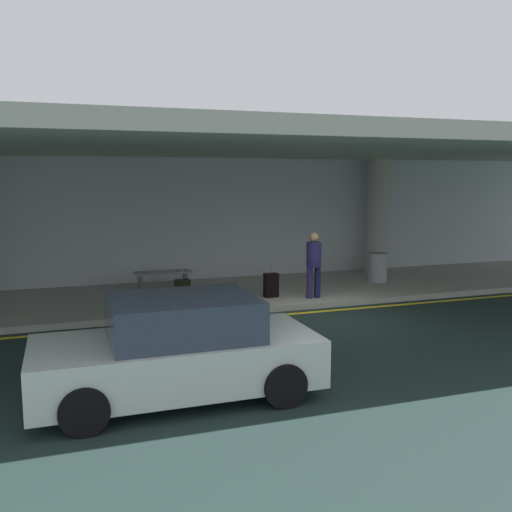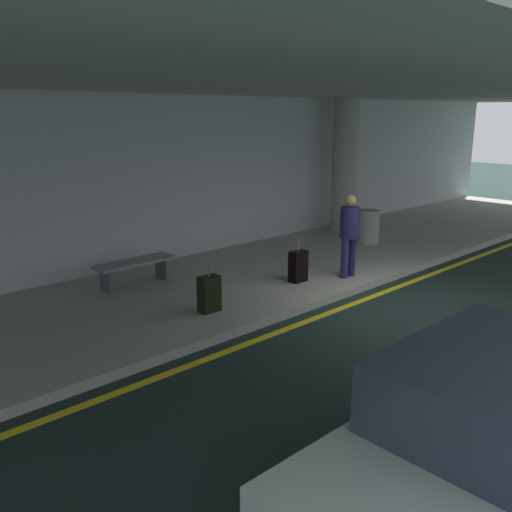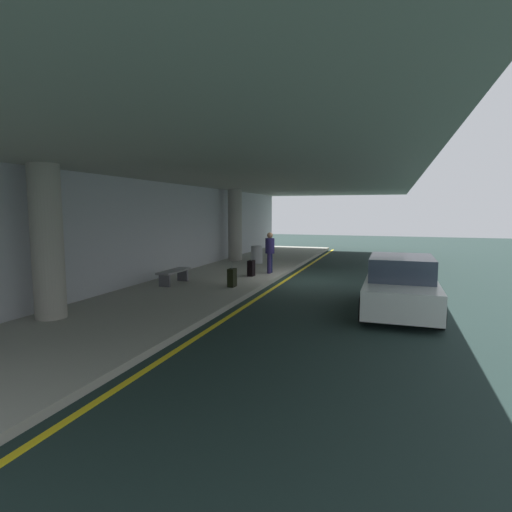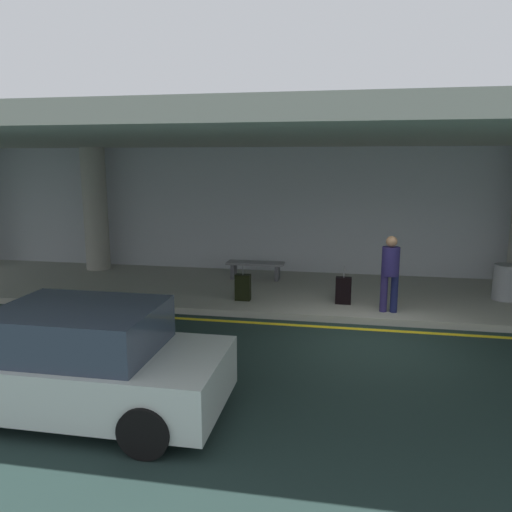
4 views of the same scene
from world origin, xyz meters
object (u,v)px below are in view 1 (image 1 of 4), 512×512
(traveler_with_luggage, at_px, (314,261))
(bench_metal, at_px, (163,276))
(suitcase_upright_secondary, at_px, (183,292))
(trash_bin_steel, at_px, (378,267))
(car_silver, at_px, (179,350))
(suitcase_upright_primary, at_px, (271,285))
(support_column_center, at_px, (377,216))

(traveler_with_luggage, height_order, bench_metal, traveler_with_luggage)
(suitcase_upright_secondary, relative_size, trash_bin_steel, 1.06)
(traveler_with_luggage, distance_m, bench_metal, 4.29)
(traveler_with_luggage, bearing_deg, trash_bin_steel, 25.21)
(car_silver, distance_m, bench_metal, 7.59)
(suitcase_upright_primary, bearing_deg, support_column_center, 12.00)
(suitcase_upright_primary, xyz_separation_m, suitcase_upright_secondary, (-2.34, -0.14, 0.00))
(trash_bin_steel, bearing_deg, bench_metal, 170.96)
(support_column_center, bearing_deg, car_silver, -135.37)
(support_column_center, distance_m, suitcase_upright_secondary, 7.55)
(suitcase_upright_primary, height_order, trash_bin_steel, suitcase_upright_primary)
(car_silver, bearing_deg, suitcase_upright_primary, -124.45)
(suitcase_upright_primary, relative_size, suitcase_upright_secondary, 1.00)
(support_column_center, relative_size, suitcase_upright_primary, 4.06)
(support_column_center, relative_size, bench_metal, 2.28)
(suitcase_upright_primary, distance_m, trash_bin_steel, 3.92)
(traveler_with_luggage, bearing_deg, car_silver, -135.04)
(suitcase_upright_primary, relative_size, bench_metal, 0.56)
(bench_metal, xyz_separation_m, trash_bin_steel, (6.22, -0.99, 0.07))
(suitcase_upright_secondary, height_order, bench_metal, suitcase_upright_secondary)
(support_column_center, xyz_separation_m, suitcase_upright_primary, (-4.57, -2.50, -1.51))
(suitcase_upright_secondary, bearing_deg, bench_metal, 67.32)
(car_silver, relative_size, suitcase_upright_primary, 4.56)
(car_silver, xyz_separation_m, suitcase_upright_secondary, (1.17, 5.35, -0.25))
(traveler_with_luggage, bearing_deg, support_column_center, 36.40)
(car_silver, height_order, suitcase_upright_secondary, car_silver)
(traveler_with_luggage, bearing_deg, suitcase_upright_secondary, 171.12)
(support_column_center, relative_size, traveler_with_luggage, 2.17)
(support_column_center, height_order, trash_bin_steel, support_column_center)
(bench_metal, relative_size, trash_bin_steel, 1.88)
(car_silver, bearing_deg, support_column_center, -137.17)
(suitcase_upright_primary, distance_m, suitcase_upright_secondary, 2.35)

